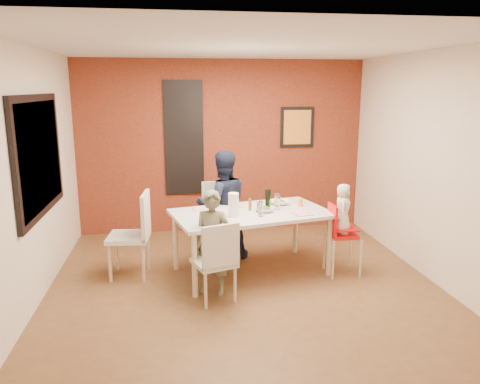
{
  "coord_description": "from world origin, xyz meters",
  "views": [
    {
      "loc": [
        -0.78,
        -5.09,
        2.27
      ],
      "look_at": [
        0.0,
        0.3,
        1.05
      ],
      "focal_mm": 35.0,
      "sensor_mm": 36.0,
      "label": 1
    }
  ],
  "objects": [
    {
      "name": "salad_bowl_b",
      "position": [
        0.57,
        0.67,
        0.81
      ],
      "size": [
        0.28,
        0.28,
        0.06
      ],
      "primitive_type": "imported",
      "rotation": [
        0.0,
        0.0,
        0.24
      ],
      "color": "white",
      "rests_on": "dining_table"
    },
    {
      "name": "wall_right",
      "position": [
        2.25,
        0.0,
        1.35
      ],
      "size": [
        0.02,
        4.5,
        2.7
      ],
      "primitive_type": "cube",
      "color": "beige",
      "rests_on": "ground"
    },
    {
      "name": "sippy_cup",
      "position": [
        0.82,
        0.54,
        0.83
      ],
      "size": [
        0.06,
        0.06,
        0.1
      ],
      "primitive_type": "cylinder",
      "color": "orange",
      "rests_on": "dining_table"
    },
    {
      "name": "picture_window_frame",
      "position": [
        -2.22,
        0.2,
        1.55
      ],
      "size": [
        0.05,
        1.7,
        1.3
      ],
      "primitive_type": "cube",
      "color": "black",
      "rests_on": "wall_left"
    },
    {
      "name": "child_near",
      "position": [
        -0.38,
        -0.18,
        0.59
      ],
      "size": [
        0.5,
        0.42,
        1.18
      ],
      "primitive_type": "imported",
      "rotation": [
        0.0,
        0.0,
        -0.36
      ],
      "color": "#605F44",
      "rests_on": "ground"
    },
    {
      "name": "high_chair",
      "position": [
        1.22,
        0.16,
        0.53
      ],
      "size": [
        0.38,
        0.38,
        0.89
      ],
      "rotation": [
        0.0,
        0.0,
        1.56
      ],
      "color": "red",
      "rests_on": "ground"
    },
    {
      "name": "plate_near_left",
      "position": [
        -0.18,
        -0.13,
        0.79
      ],
      "size": [
        0.23,
        0.23,
        0.01
      ],
      "primitive_type": "cube",
      "rotation": [
        0.0,
        0.0,
        0.1
      ],
      "color": "white",
      "rests_on": "dining_table"
    },
    {
      "name": "wall_back",
      "position": [
        0.0,
        2.25,
        1.35
      ],
      "size": [
        4.5,
        0.02,
        2.7
      ],
      "primitive_type": "cube",
      "color": "beige",
      "rests_on": "ground"
    },
    {
      "name": "condiment_green",
      "position": [
        0.38,
        0.41,
        0.85
      ],
      "size": [
        0.04,
        0.04,
        0.14
      ],
      "primitive_type": "cylinder",
      "color": "#366D24",
      "rests_on": "dining_table"
    },
    {
      "name": "brick_accent_wall",
      "position": [
        0.0,
        2.23,
        1.35
      ],
      "size": [
        4.5,
        0.02,
        2.7
      ],
      "primitive_type": "cube",
      "color": "maroon",
      "rests_on": "ground"
    },
    {
      "name": "glassblock_strip",
      "position": [
        -0.6,
        2.21,
        1.5
      ],
      "size": [
        0.55,
        0.03,
        1.7
      ],
      "primitive_type": "cube",
      "color": "silver",
      "rests_on": "wall_back"
    },
    {
      "name": "chair_far",
      "position": [
        -0.15,
        1.18,
        0.55
      ],
      "size": [
        0.52,
        0.52,
        0.99
      ],
      "rotation": [
        0.0,
        0.0,
        0.14
      ],
      "color": "silver",
      "rests_on": "ground"
    },
    {
      "name": "ceiling",
      "position": [
        0.0,
        0.0,
        2.7
      ],
      "size": [
        4.5,
        4.5,
        0.02
      ],
      "primitive_type": "cube",
      "color": "silver",
      "rests_on": "wall_back"
    },
    {
      "name": "paper_towel_roll",
      "position": [
        -0.09,
        0.2,
        0.92
      ],
      "size": [
        0.12,
        0.12,
        0.28
      ],
      "primitive_type": "cylinder",
      "color": "white",
      "rests_on": "dining_table"
    },
    {
      "name": "ground",
      "position": [
        0.0,
        0.0,
        0.0
      ],
      "size": [
        4.5,
        4.5,
        0.0
      ],
      "primitive_type": "plane",
      "color": "brown",
      "rests_on": "ground"
    },
    {
      "name": "dining_table",
      "position": [
        0.15,
        0.36,
        0.71
      ],
      "size": [
        2.06,
        1.44,
        0.78
      ],
      "rotation": [
        0.0,
        0.0,
        0.23
      ],
      "color": "silver",
      "rests_on": "ground"
    },
    {
      "name": "plate_near_right",
      "position": [
        0.74,
        0.17,
        0.79
      ],
      "size": [
        0.24,
        0.24,
        0.01
      ],
      "primitive_type": "cube",
      "rotation": [
        0.0,
        0.0,
        0.21
      ],
      "color": "white",
      "rests_on": "dining_table"
    },
    {
      "name": "glassblock_surround",
      "position": [
        -0.6,
        2.21,
        1.5
      ],
      "size": [
        0.6,
        0.03,
        1.76
      ],
      "primitive_type": "cube",
      "color": "black",
      "rests_on": "wall_back"
    },
    {
      "name": "art_print_frame",
      "position": [
        1.2,
        2.21,
        1.65
      ],
      "size": [
        0.54,
        0.03,
        0.64
      ],
      "primitive_type": "cube",
      "color": "black",
      "rests_on": "wall_back"
    },
    {
      "name": "chair_near",
      "position": [
        -0.35,
        -0.42,
        0.5
      ],
      "size": [
        0.52,
        0.52,
        0.9
      ],
      "rotation": [
        0.0,
        0.0,
        3.46
      ],
      "color": "beige",
      "rests_on": "ground"
    },
    {
      "name": "wall_left",
      "position": [
        -2.25,
        0.0,
        1.35
      ],
      "size": [
        0.02,
        4.5,
        2.7
      ],
      "primitive_type": "cube",
      "color": "beige",
      "rests_on": "ground"
    },
    {
      "name": "wine_glass_a",
      "position": [
        0.22,
        0.16,
        0.87
      ],
      "size": [
        0.06,
        0.06,
        0.18
      ],
      "primitive_type": "cylinder",
      "color": "silver",
      "rests_on": "dining_table"
    },
    {
      "name": "toddler",
      "position": [
        1.24,
        0.16,
        0.83
      ],
      "size": [
        0.29,
        0.35,
        0.61
      ],
      "primitive_type": "imported",
      "rotation": [
        0.0,
        0.0,
        1.21
      ],
      "color": "silver",
      "rests_on": "high_chair"
    },
    {
      "name": "chair_left",
      "position": [
        -1.25,
        0.47,
        0.58
      ],
      "size": [
        0.53,
        0.53,
        1.04
      ],
      "rotation": [
        0.0,
        0.0,
        4.61
      ],
      "color": "silver",
      "rests_on": "ground"
    },
    {
      "name": "picture_window_pane",
      "position": [
        -2.21,
        0.2,
        1.55
      ],
      "size": [
        0.02,
        1.55,
        1.15
      ],
      "primitive_type": "cube",
      "color": "black",
      "rests_on": "wall_left"
    },
    {
      "name": "wine_glass_b",
      "position": [
        0.49,
        0.43,
        0.88
      ],
      "size": [
        0.07,
        0.07,
        0.2
      ],
      "primitive_type": "cylinder",
      "color": "white",
      "rests_on": "dining_table"
    },
    {
      "name": "wine_bottle",
      "position": [
        0.37,
        0.43,
        0.91
      ],
      "size": [
        0.07,
        0.07,
        0.26
      ],
      "primitive_type": "cylinder",
      "color": "black",
      "rests_on": "dining_table"
    },
    {
      "name": "art_print_canvas",
      "position": [
        1.2,
        2.19,
        1.65
      ],
      "size": [
        0.44,
        0.01,
        0.54
      ],
      "primitive_type": "cube",
      "color": "gold",
      "rests_on": "wall_back"
    },
    {
      "name": "salad_bowl_a",
      "position": [
        0.3,
        0.34,
        0.81
      ],
      "size": [
        0.23,
        0.23,
        0.05
      ],
      "primitive_type": "imported",
      "rotation": [
        0.0,
        0.0,
        -0.06
      ],
      "color": "silver",
      "rests_on": "dining_table"
    },
    {
      "name": "condiment_brown",
      "position": [
        0.14,
        0.43,
        0.86
      ],
      "size": [
        0.04,
        0.04,
        0.15
      ],
      "primitive_type": "cylinder",
      "color": "brown",
      "rests_on": "dining_table"
    },
    {
      "name": "wall_front",
      "position": [
        0.0,
        -2.25,
        1.35
      ],
      "size": [
        4.5,
        0.02,
        2.7
      ],
      "primitive_type": "cube",
      "color": "beige",
      "rests_on": "ground"
    },
    {
      "name": "plate_far_mid",
      "position": [
        0.12,
        0.68,
        0.79
      ],
      "size": [
        0.25,
        0.25,
        0.01
      ],
      "primitive_type": "cube",
      "rotation": [
        0.0,
        0.0,
        0.34
      ],
      "color": "white",
      "rests_on": "dining_table"
    },
    {
      "name": "plate_far_left",
      "position": [
        -0.44,
        0.58,
        0.79
      ],
      "size": [
        0.25,
        0.25,
        0.01
      ],
      "primitive_type": "cube",
      "rotation": [
        0.0,
        0.0,
        0.16
      ],
      "color": "white",
      "rests_on": "dining_table"
    },
    {
      "name": "condiment_red",
      "position": [
        0.23,
        0.34,
        0.84
      ],
      "size": [
        0.03,
        0.03,
        0.12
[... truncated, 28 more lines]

